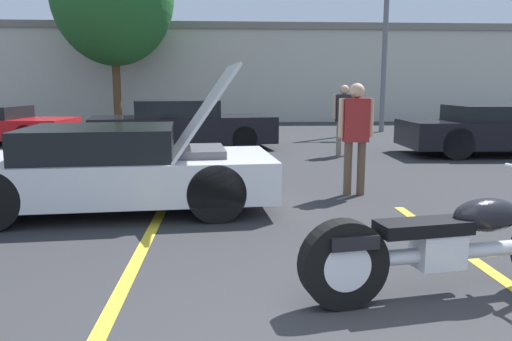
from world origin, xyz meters
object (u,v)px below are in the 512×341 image
(light_pole, at_px, (388,24))
(show_car_hood_open, at_px, (116,168))
(motorcycle, at_px, (453,245))
(parked_car_right_row, at_px, (503,130))
(spectator_near_motorcycle, at_px, (356,130))
(spectator_by_show_car, at_px, (344,114))
(parked_car_mid_row, at_px, (182,126))

(light_pole, bearing_deg, show_car_hood_open, -122.73)
(motorcycle, height_order, parked_car_right_row, parked_car_right_row)
(show_car_hood_open, height_order, parked_car_right_row, show_car_hood_open)
(light_pole, bearing_deg, parked_car_right_row, -82.05)
(motorcycle, xyz_separation_m, spectator_near_motorcycle, (0.18, 3.63, 0.58))
(light_pole, bearing_deg, spectator_by_show_car, -115.69)
(motorcycle, relative_size, show_car_hood_open, 0.59)
(light_pole, height_order, spectator_by_show_car, light_pole)
(parked_car_right_row, relative_size, spectator_by_show_car, 2.91)
(spectator_by_show_car, bearing_deg, spectator_near_motorcycle, -101.14)
(show_car_hood_open, bearing_deg, spectator_near_motorcycle, 7.17)
(light_pole, bearing_deg, motorcycle, -105.79)
(light_pole, xyz_separation_m, parked_car_right_row, (0.86, -6.18, -3.16))
(light_pole, relative_size, show_car_hood_open, 1.60)
(show_car_hood_open, bearing_deg, parked_car_mid_row, 82.42)
(motorcycle, distance_m, spectator_near_motorcycle, 3.68)
(parked_car_right_row, xyz_separation_m, spectator_by_show_car, (-3.80, 0.09, 0.39))
(motorcycle, distance_m, parked_car_mid_row, 9.77)
(parked_car_mid_row, bearing_deg, show_car_hood_open, -102.46)
(parked_car_mid_row, bearing_deg, light_pole, 24.50)
(light_pole, relative_size, motorcycle, 2.73)
(spectator_near_motorcycle, height_order, spectator_by_show_car, spectator_near_motorcycle)
(parked_car_mid_row, height_order, spectator_near_motorcycle, spectator_near_motorcycle)
(show_car_hood_open, relative_size, spectator_by_show_car, 2.57)
(parked_car_mid_row, xyz_separation_m, spectator_by_show_car, (3.85, -1.49, 0.36))
(light_pole, height_order, show_car_hood_open, light_pole)
(light_pole, distance_m, parked_car_right_row, 7.00)
(spectator_by_show_car, bearing_deg, show_car_hood_open, -130.10)
(parked_car_mid_row, xyz_separation_m, spectator_near_motorcycle, (3.02, -5.73, 0.37))
(show_car_hood_open, relative_size, parked_car_mid_row, 0.87)
(parked_car_mid_row, distance_m, parked_car_right_row, 7.81)
(parked_car_right_row, height_order, spectator_near_motorcycle, spectator_near_motorcycle)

